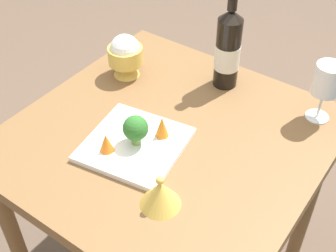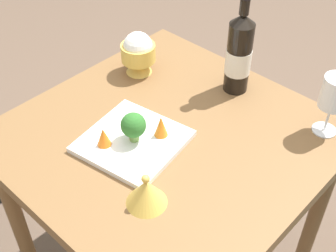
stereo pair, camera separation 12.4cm
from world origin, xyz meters
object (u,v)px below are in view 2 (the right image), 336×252
object	(u,v)px
wine_bottle	(239,53)
rice_bowl_lid	(146,192)
broccoli_floret	(133,126)
rice_bowl	(138,52)
carrot_garnish_left	(104,137)
carrot_garnish_right	(161,126)
serving_plate	(133,141)
wine_glass	(335,94)

from	to	relation	value
wine_bottle	rice_bowl_lid	size ratio (longest dim) A/B	3.24
wine_bottle	broccoli_floret	distance (m)	0.40
rice_bowl	carrot_garnish_left	xyz separation A→B (m)	(-0.31, -0.19, -0.03)
broccoli_floret	carrot_garnish_right	distance (m)	0.08
broccoli_floret	serving_plate	bearing A→B (deg)	113.22
serving_plate	carrot_garnish_right	distance (m)	0.09
broccoli_floret	carrot_garnish_left	world-z (taller)	broccoli_floret
wine_bottle	wine_glass	world-z (taller)	wine_bottle
rice_bowl_lid	wine_bottle	bearing A→B (deg)	13.28
carrot_garnish_left	wine_glass	bearing A→B (deg)	-40.02
wine_bottle	rice_bowl_lid	bearing A→B (deg)	-166.72
rice_bowl	carrot_garnish_left	size ratio (longest dim) A/B	2.60
wine_bottle	wine_glass	xyz separation A→B (m)	(0.01, -0.30, 0.00)
wine_bottle	broccoli_floret	world-z (taller)	wine_bottle
wine_bottle	rice_bowl_lid	distance (m)	0.53
serving_plate	broccoli_floret	world-z (taller)	broccoli_floret
wine_bottle	serving_plate	bearing A→B (deg)	172.51
rice_bowl_lid	serving_plate	size ratio (longest dim) A/B	0.35
wine_bottle	broccoli_floret	bearing A→B (deg)	173.13
carrot_garnish_left	carrot_garnish_right	world-z (taller)	carrot_garnish_right
broccoli_floret	carrot_garnish_left	xyz separation A→B (m)	(-0.07, 0.04, -0.02)
serving_plate	wine_bottle	bearing A→B (deg)	-7.49
wine_glass	rice_bowl_lid	size ratio (longest dim) A/B	1.79
wine_glass	serving_plate	size ratio (longest dim) A/B	0.62
rice_bowl	carrot_garnish_right	bearing A→B (deg)	-123.51
rice_bowl	serving_plate	bearing A→B (deg)	-136.93
carrot_garnish_right	broccoli_floret	bearing A→B (deg)	147.30
serving_plate	carrot_garnish_right	size ratio (longest dim) A/B	4.54
rice_bowl	broccoli_floret	bearing A→B (deg)	-136.16
rice_bowl_lid	carrot_garnish_left	distance (m)	0.22
rice_bowl_lid	rice_bowl	bearing A→B (deg)	47.76
wine_glass	serving_plate	bearing A→B (deg)	138.79
wine_bottle	serving_plate	size ratio (longest dim) A/B	1.13
wine_glass	carrot_garnish_left	size ratio (longest dim) A/B	3.28
wine_glass	rice_bowl	size ratio (longest dim) A/B	1.26
rice_bowl_lid	serving_plate	xyz separation A→B (m)	(0.12, 0.17, -0.03)
broccoli_floret	wine_glass	bearing A→B (deg)	-40.98
wine_glass	rice_bowl_lid	bearing A→B (deg)	160.77
serving_plate	carrot_garnish_left	world-z (taller)	carrot_garnish_left
broccoli_floret	carrot_garnish_left	distance (m)	0.08
wine_glass	rice_bowl_lid	distance (m)	0.56
broccoli_floret	carrot_garnish_right	world-z (taller)	broccoli_floret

